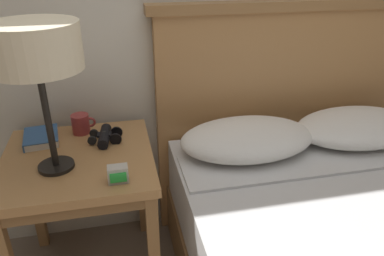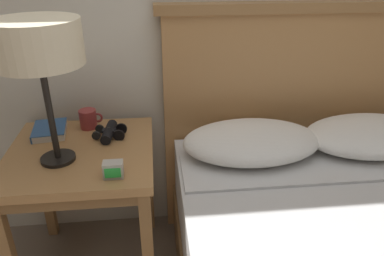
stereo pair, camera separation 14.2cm
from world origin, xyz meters
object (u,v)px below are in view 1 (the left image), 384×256
Objects in this scene: book_on_nightstand at (41,137)px; alarm_clock at (118,174)px; coffee_mug at (81,124)px; binoculars_pair at (105,136)px; nightstand at (80,174)px; table_lamp at (35,50)px.

alarm_clock reaches higher than book_on_nightstand.
coffee_mug is (0.17, 0.04, 0.03)m from book_on_nightstand.
binoculars_pair is at bearing -45.39° from coffee_mug.
nightstand is 8.96× the size of alarm_clock.
book_on_nightstand is (-0.15, 0.16, 0.10)m from nightstand.
table_lamp is 3.25× the size of binoculars_pair.
alarm_clock is (0.31, -0.37, 0.01)m from book_on_nightstand.
book_on_nightstand reaches higher than nightstand.
book_on_nightstand is at bearing 110.09° from table_lamp.
table_lamp is at bearing -69.91° from book_on_nightstand.
book_on_nightstand is 0.17m from coffee_mug.
binoculars_pair is 2.32× the size of alarm_clock.
table_lamp is 0.49m from binoculars_pair.
book_on_nightstand is at bearing -165.59° from coffee_mug.
alarm_clock is at bearing -71.28° from coffee_mug.
table_lamp is 0.49m from book_on_nightstand.
coffee_mug is 1.47× the size of alarm_clock.
coffee_mug is (0.08, 0.28, -0.40)m from table_lamp.
binoculars_pair is (0.26, -0.06, 0.01)m from book_on_nightstand.
binoculars_pair is (0.18, 0.18, -0.42)m from table_lamp.
table_lamp is 5.13× the size of coffee_mug.
nightstand is at bearing -92.78° from coffee_mug.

